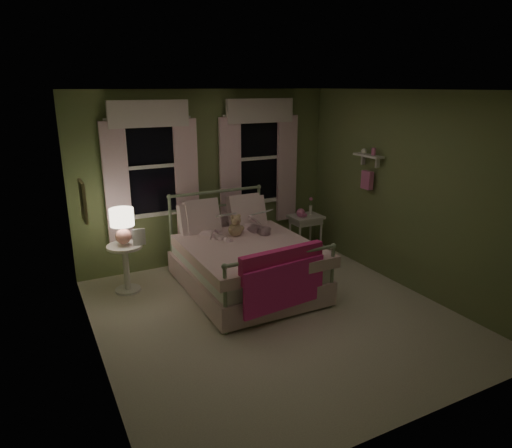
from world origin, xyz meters
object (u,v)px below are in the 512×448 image
child_left (212,214)px  nightstand_right (306,222)px  child_right (249,210)px  teddy_bear (236,227)px  table_lamp (122,223)px  nightstand_left (126,262)px  bed (244,261)px

child_left → nightstand_right: child_left is taller
child_right → teddy_bear: 0.37m
teddy_bear → table_lamp: bearing=166.1°
nightstand_left → nightstand_right: bearing=2.0°
child_right → teddy_bear: (-0.28, -0.16, -0.17)m
teddy_bear → table_lamp: 1.49m
bed → child_left: (-0.28, 0.42, 0.59)m
child_left → child_right: (0.56, 0.00, -0.01)m
bed → nightstand_right: (1.45, 0.72, 0.17)m
nightstand_left → nightstand_right: size_ratio=1.02×
teddy_bear → nightstand_right: (1.45, 0.46, -0.24)m
child_left → nightstand_left: child_left is taller
child_left → teddy_bear: child_left is taller
table_lamp → bed: bearing=-23.3°
bed → child_right: (0.28, 0.42, 0.58)m
bed → table_lamp: 1.67m
bed → nightstand_left: bed is taller
nightstand_left → table_lamp: table_lamp is taller
bed → table_lamp: (-1.44, 0.62, 0.57)m
child_right → table_lamp: bearing=-19.9°
bed → child_left: 0.78m
child_right → nightstand_left: (-1.72, 0.20, -0.55)m
child_left → bed: bearing=108.0°
nightstand_left → nightstand_right: 2.89m
bed → child_right: child_right is taller
child_right → nightstand_right: 1.28m
bed → child_right: bearing=56.4°
child_right → nightstand_right: child_right is taller
teddy_bear → nightstand_right: size_ratio=0.50×
table_lamp → teddy_bear: bearing=-13.9°
child_left → table_lamp: 1.18m
table_lamp → child_right: bearing=-6.6°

